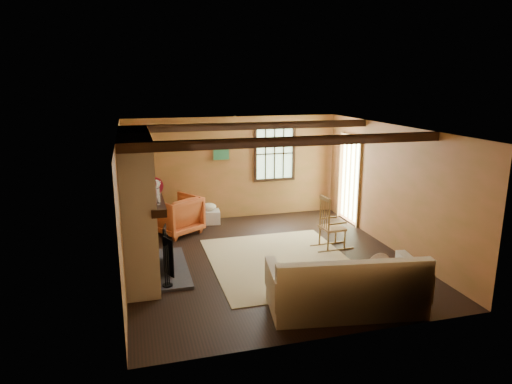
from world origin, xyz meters
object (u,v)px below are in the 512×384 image
object	(u,v)px
sofa	(347,290)
armchair	(176,215)
rocking_chair	(331,226)
laundry_basket	(209,217)
fireplace	(140,210)

from	to	relation	value
sofa	armchair	bearing A→B (deg)	124.64
rocking_chair	laundry_basket	world-z (taller)	rocking_chair
fireplace	rocking_chair	size ratio (longest dim) A/B	2.27
fireplace	rocking_chair	bearing A→B (deg)	3.57
rocking_chair	sofa	size ratio (longest dim) A/B	0.46
rocking_chair	armchair	distance (m)	3.28
sofa	laundry_basket	size ratio (longest dim) A/B	4.61
fireplace	rocking_chair	xyz separation A→B (m)	(3.58, 0.22, -0.66)
rocking_chair	armchair	bearing A→B (deg)	55.65
fireplace	sofa	distance (m)	3.58
fireplace	armchair	world-z (taller)	fireplace
fireplace	laundry_basket	size ratio (longest dim) A/B	4.80
sofa	armchair	xyz separation A→B (m)	(-1.98, 4.06, 0.09)
sofa	armchair	distance (m)	4.52
sofa	fireplace	bearing A→B (deg)	150.72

